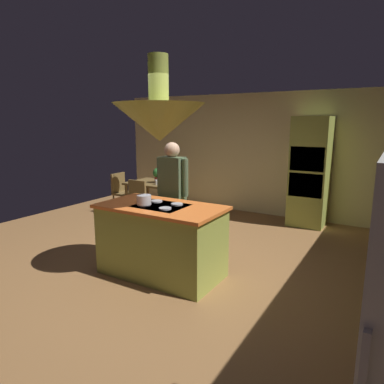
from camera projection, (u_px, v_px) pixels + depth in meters
name	position (u px, v px, depth m)	size (l,w,h in m)	color
ground	(171.00, 268.00, 4.69)	(8.16, 8.16, 0.00)	olive
wall_back	(262.00, 154.00, 7.34)	(6.80, 0.10, 2.55)	beige
kitchen_island	(161.00, 240.00, 4.43)	(1.59, 0.87, 0.94)	#939E42
oven_tower	(310.00, 172.00, 6.49)	(0.66, 0.62, 2.06)	#939E42
dining_table	(154.00, 187.00, 7.01)	(0.98, 0.82, 0.76)	brown
person_at_island	(173.00, 191.00, 5.07)	(0.53, 0.22, 1.67)	tan
range_hood	(159.00, 120.00, 4.13)	(1.10, 1.10, 1.00)	#939E42
pendant_light_over_table	(153.00, 127.00, 6.77)	(0.32, 0.32, 0.82)	beige
chair_facing_island	(134.00, 200.00, 6.51)	(0.40, 0.40, 0.87)	brown
chair_by_back_wall	(171.00, 189.00, 7.57)	(0.40, 0.40, 0.87)	brown
chair_at_corner	(122.00, 190.00, 7.48)	(0.40, 0.40, 0.87)	brown
potted_plant_on_table	(158.00, 174.00, 6.87)	(0.20, 0.20, 0.30)	#99382D
cup_on_table	(157.00, 182.00, 6.69)	(0.07, 0.07, 0.09)	white
cooking_pot_on_cooktop	(144.00, 200.00, 4.29)	(0.18, 0.18, 0.12)	#B2B2B7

